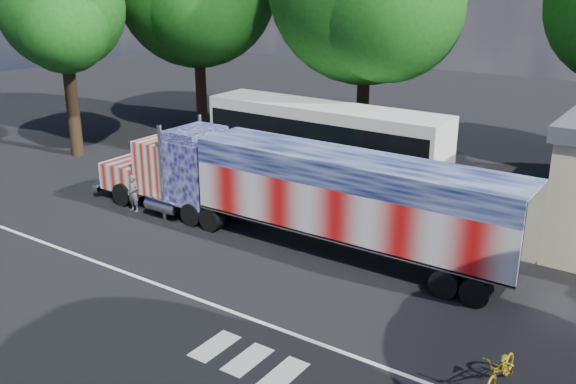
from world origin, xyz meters
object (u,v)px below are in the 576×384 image
Objects in this scene: woman at (133,193)px; tree_w_a at (62,9)px; semi_truck at (297,190)px; coach_bus at (324,140)px; bicycle at (501,370)px.

tree_w_a is at bearing 154.15° from woman.
semi_truck reaches higher than coach_bus.
woman is 0.88× the size of bicycle.
coach_bus is at bearing 139.18° from bicycle.
semi_truck is 10.23× the size of bicycle.
semi_truck is 1.51× the size of coach_bus.
woman reaches higher than bicycle.
bicycle is at bearing -26.93° from semi_truck.
tree_w_a is at bearing 169.55° from semi_truck.
coach_bus is 1.11× the size of tree_w_a.
tree_w_a is (-26.93, 8.04, 7.71)m from bicycle.
coach_bus is 6.76× the size of bicycle.
tree_w_a reaches higher than coach_bus.
coach_bus reaches higher than bicycle.
woman is at bearing -170.86° from semi_truck.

